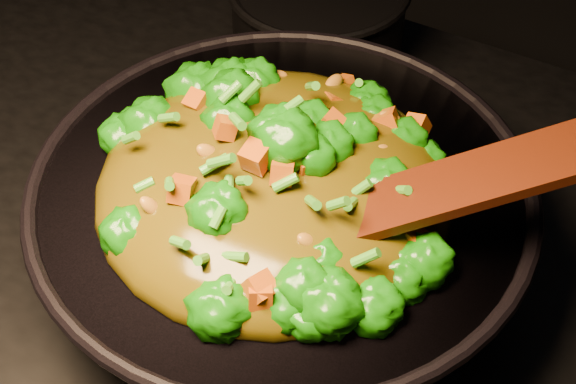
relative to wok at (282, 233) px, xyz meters
The scene contains 4 objects.
wok is the anchor object (origin of this frame).
stir_fry 0.11m from the wok, 99.15° to the right, with size 0.29×0.29×0.10m, color #177708, non-canonical shape.
spatula 0.17m from the wok, ahead, with size 0.34×0.05×0.01m, color #341107.
back_pot 0.31m from the wok, 112.13° to the left, with size 0.19×0.19×0.11m, color black.
Camera 1 is at (0.33, -0.41, 1.54)m, focal length 55.00 mm.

